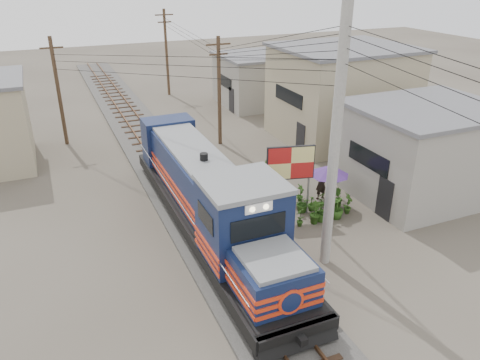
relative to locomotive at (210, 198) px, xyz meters
name	(u,v)px	position (x,y,z in m)	size (l,w,h in m)	color
ground	(241,275)	(0.00, -3.44, -1.73)	(120.00, 120.00, 0.00)	#473F35
ballast	(171,176)	(0.00, 6.56, -1.65)	(3.60, 70.00, 0.16)	#595651
track	(171,173)	(0.00, 6.56, -1.47)	(1.15, 70.00, 0.12)	#51331E
locomotive	(210,198)	(0.00, 0.00, 0.00)	(2.93, 15.95, 3.95)	black
utility_pole_main	(335,146)	(3.50, -3.94, 3.27)	(0.40, 0.40, 10.00)	#9E9B93
wooden_pole_mid	(219,90)	(4.50, 10.56, 1.95)	(1.60, 0.24, 7.00)	#4C3826
wooden_pole_far	(166,51)	(4.80, 24.56, 2.20)	(1.60, 0.24, 7.50)	#4C3826
wooden_pole_left	(58,90)	(-5.00, 14.56, 1.95)	(1.60, 0.24, 7.00)	#4C3826
power_lines	(167,44)	(-0.14, 5.05, 5.84)	(9.65, 19.00, 3.30)	black
shophouse_front	(424,150)	(11.50, -0.44, 0.63)	(7.35, 6.30, 4.70)	gray
shophouse_mid	(341,93)	(12.50, 8.56, 1.38)	(8.40, 7.35, 6.20)	tan
shophouse_back	(258,79)	(11.00, 18.56, 0.38)	(6.30, 6.30, 4.20)	gray
billboard	(291,165)	(4.05, 0.15, 0.85)	(2.22, 0.68, 3.49)	#99999E
market_umbrella	(329,170)	(6.23, 0.17, 0.18)	(2.44, 2.44, 2.17)	black
vendor	(321,183)	(6.33, 0.93, -0.86)	(0.63, 0.42, 1.73)	black
plant_nursery	(313,204)	(5.16, -0.28, -1.24)	(3.46, 3.24, 1.14)	#264C15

